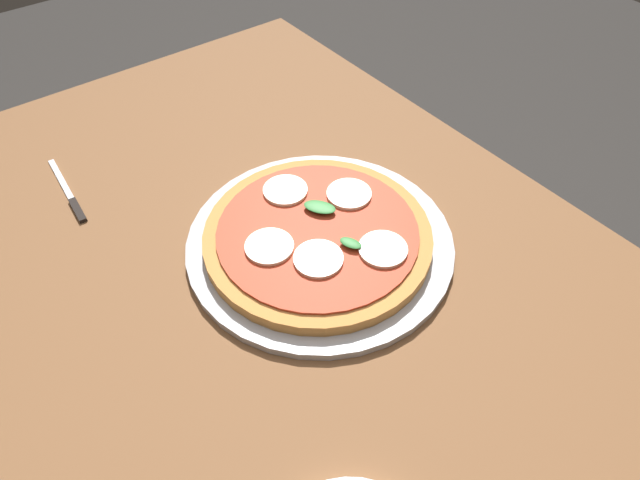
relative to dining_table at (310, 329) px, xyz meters
name	(u,v)px	position (x,y,z in m)	size (l,w,h in m)	color
dining_table	(310,329)	(0.00, 0.00, 0.00)	(1.33, 0.82, 0.76)	brown
serving_tray	(320,242)	(0.04, -0.05, 0.12)	(0.38, 0.38, 0.01)	#B2B2B7
pizza	(318,235)	(0.04, -0.05, 0.14)	(0.32, 0.32, 0.03)	#C6843F
knife	(71,197)	(0.36, 0.20, 0.11)	(0.17, 0.02, 0.01)	black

